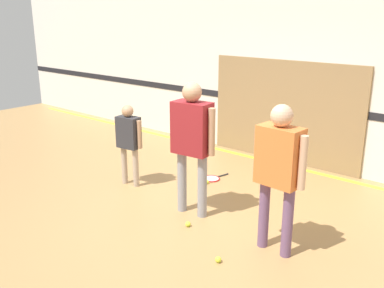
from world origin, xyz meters
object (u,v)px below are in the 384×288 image
at_px(person_instructor, 192,135).
at_px(tennis_ball_near_instructor, 188,224).
at_px(person_student_right, 279,164).
at_px(tennis_ball_by_spare_racket, 207,182).
at_px(tennis_ball_stray_left, 218,260).
at_px(racket_spare_on_floor, 212,178).
at_px(person_student_left, 129,136).

height_order(person_instructor, tennis_ball_near_instructor, person_instructor).
height_order(person_student_right, tennis_ball_near_instructor, person_student_right).
distance_m(tennis_ball_by_spare_racket, tennis_ball_stray_left, 2.18).
bearing_deg(person_student_right, tennis_ball_stray_left, 64.90).
distance_m(person_student_right, tennis_ball_stray_left, 1.20).
distance_m(racket_spare_on_floor, tennis_ball_by_spare_racket, 0.22).
height_order(racket_spare_on_floor, tennis_ball_stray_left, tennis_ball_stray_left).
bearing_deg(racket_spare_on_floor, tennis_ball_by_spare_racket, -150.45).
bearing_deg(person_instructor, tennis_ball_near_instructor, -63.31).
bearing_deg(tennis_ball_stray_left, person_student_right, 60.81).
bearing_deg(tennis_ball_near_instructor, racket_spare_on_floor, 116.79).
xyz_separation_m(tennis_ball_by_spare_racket, tennis_ball_stray_left, (1.43, -1.64, 0.00)).
xyz_separation_m(person_instructor, person_student_left, (-1.35, 0.15, -0.30)).
height_order(person_student_left, tennis_ball_near_instructor, person_student_left).
height_order(racket_spare_on_floor, tennis_ball_near_instructor, tennis_ball_near_instructor).
bearing_deg(person_student_left, tennis_ball_stray_left, -27.35).
distance_m(person_student_left, person_student_right, 2.67).
bearing_deg(racket_spare_on_floor, person_student_right, -110.91).
height_order(person_student_right, tennis_ball_by_spare_racket, person_student_right).
height_order(racket_spare_on_floor, tennis_ball_by_spare_racket, tennis_ball_by_spare_racket).
xyz_separation_m(tennis_ball_near_instructor, tennis_ball_stray_left, (0.76, -0.40, 0.00)).
xyz_separation_m(person_instructor, tennis_ball_stray_left, (0.96, -0.72, -1.04)).
height_order(person_student_left, tennis_ball_stray_left, person_student_left).
height_order(tennis_ball_near_instructor, tennis_ball_by_spare_racket, same).
xyz_separation_m(person_student_left, racket_spare_on_floor, (0.82, 0.98, -0.76)).
distance_m(person_instructor, tennis_ball_by_spare_racket, 1.46).
xyz_separation_m(racket_spare_on_floor, tennis_ball_stray_left, (1.49, -1.85, 0.02)).
bearing_deg(racket_spare_on_floor, tennis_ball_stray_left, -127.27).
xyz_separation_m(person_instructor, tennis_ball_by_spare_racket, (-0.47, 0.92, -1.04)).
bearing_deg(tennis_ball_by_spare_racket, person_instructor, -62.93).
height_order(person_instructor, person_student_right, person_instructor).
bearing_deg(tennis_ball_by_spare_racket, tennis_ball_stray_left, -48.84).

